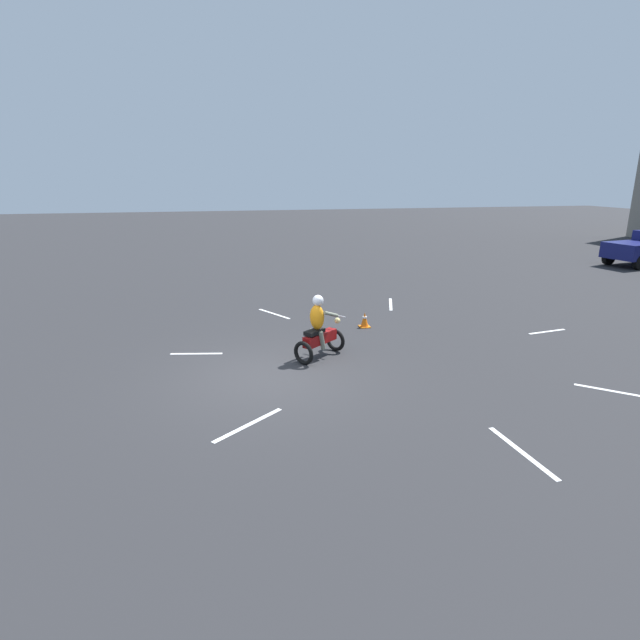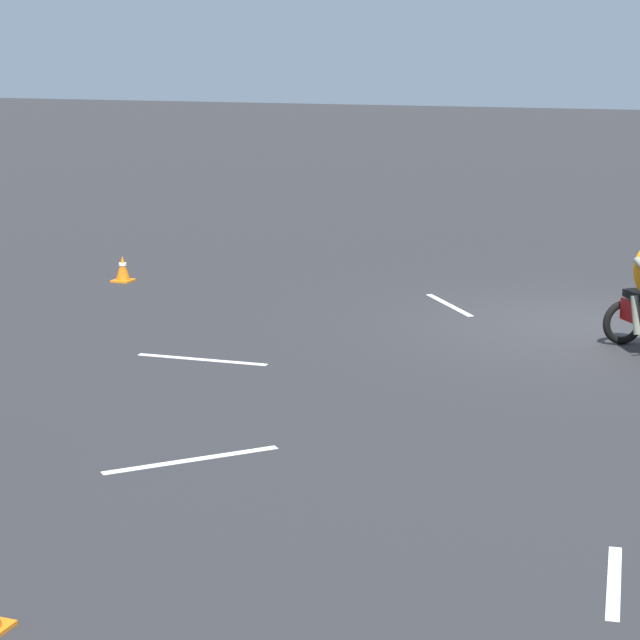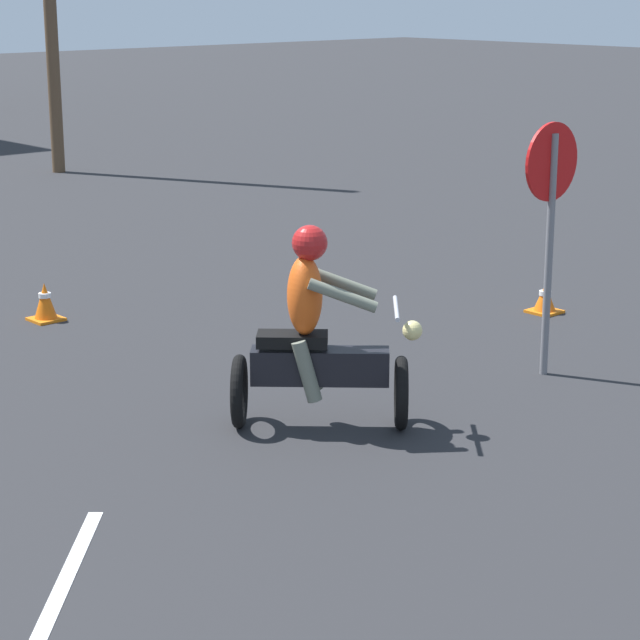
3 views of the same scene
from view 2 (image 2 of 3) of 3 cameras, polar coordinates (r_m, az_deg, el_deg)
ground_plane at (r=18.04m, az=12.24°, el=-0.28°), size 120.00×120.00×0.00m
traffic_cone_near_right at (r=21.18m, az=-9.01°, el=2.31°), size 0.32×0.32×0.43m
lane_stripe_e at (r=15.85m, az=-5.42°, el=-1.80°), size 1.76×0.19×0.01m
lane_stripe_ne at (r=12.11m, az=-5.88°, el=-6.37°), size 1.28×1.37×0.01m
lane_stripe_n at (r=9.72m, az=13.29°, el=-11.56°), size 0.27×1.34×0.01m
lane_stripe_se at (r=19.16m, az=5.92°, el=0.70°), size 1.12×1.41×0.01m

